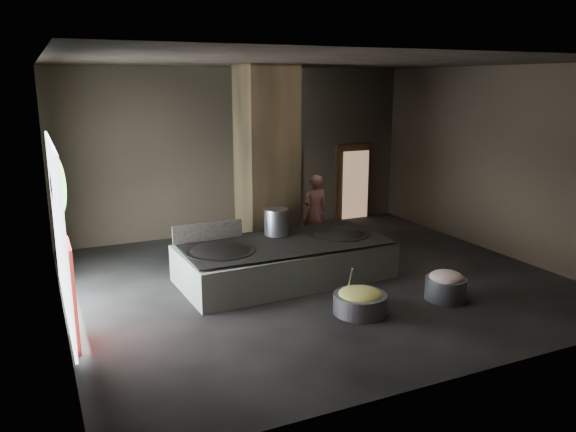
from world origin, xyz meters
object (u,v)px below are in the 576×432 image
veg_basin (360,303)px  meat_basin (446,289)px  wok_left (220,254)px  stock_pot (276,222)px  wok_right (339,237)px  hearth_platform (285,262)px  cook (315,211)px

veg_basin → meat_basin: bearing=-4.1°
wok_left → stock_pot: 1.66m
veg_basin → stock_pot: bearing=99.0°
wok_right → wok_left: bearing=-178.0°
hearth_platform → wok_right: wok_right is taller
wok_left → meat_basin: size_ratio=1.77×
hearth_platform → veg_basin: bearing=-80.0°
hearth_platform → veg_basin: 2.29m
wok_right → veg_basin: bearing=-110.6°
cook → meat_basin: bearing=101.9°
wok_right → cook: cook is taller
wok_left → wok_right: (2.80, 0.10, 0.00)m
stock_pot → wok_left: bearing=-158.2°
stock_pot → cook: (1.63, 1.31, -0.20)m
cook → veg_basin: bearing=76.7°
wok_right → veg_basin: size_ratio=1.32×
wok_left → meat_basin: bearing=-31.3°
cook → hearth_platform: bearing=50.8°
stock_pot → meat_basin: size_ratio=0.73×
stock_pot → cook: bearing=38.9°
wok_right → veg_basin: wok_right is taller
wok_left → stock_pot: bearing=21.8°
veg_basin → meat_basin: meat_basin is taller
stock_pot → meat_basin: 3.82m
hearth_platform → wok_left: 1.50m
hearth_platform → meat_basin: hearth_platform is taller
veg_basin → cook: bearing=73.8°
stock_pot → veg_basin: size_ratio=0.59×
veg_basin → wok_left: bearing=131.7°
veg_basin → hearth_platform: bearing=102.5°
wok_left → wok_right: size_ratio=1.07×
stock_pot → veg_basin: stock_pot is taller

